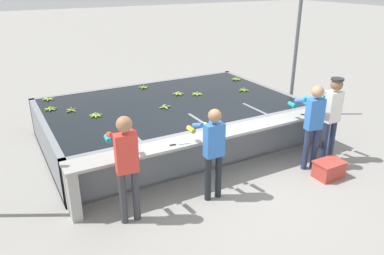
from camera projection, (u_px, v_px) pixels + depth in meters
name	position (u px, v px, depth m)	size (l,w,h in m)	color
ground_plane	(224.00, 180.00, 6.93)	(80.00, 80.00, 0.00)	gray
wash_tank	(171.00, 120.00, 8.58)	(5.54, 3.59, 0.87)	gray
work_ledge	(219.00, 144.00, 6.87)	(5.54, 0.45, 0.87)	#9E9E99
worker_0	(126.00, 160.00, 5.43)	(0.45, 0.73, 1.72)	#38383D
worker_1	(213.00, 146.00, 6.05)	(0.42, 0.71, 1.60)	#1E2328
worker_2	(313.00, 120.00, 7.02)	(0.48, 0.74, 1.68)	navy
worker_3	(331.00, 111.00, 7.29)	(0.41, 0.73, 1.73)	navy
banana_bunch_floating_0	(178.00, 94.00, 8.95)	(0.27, 0.28, 0.08)	#8CB738
banana_bunch_floating_1	(165.00, 107.00, 8.06)	(0.28, 0.28, 0.08)	#8CB738
banana_bunch_floating_2	(236.00, 79.00, 10.20)	(0.28, 0.28, 0.08)	#75A333
banana_bunch_floating_3	(96.00, 115.00, 7.58)	(0.28, 0.28, 0.08)	#93BC3D
banana_bunch_floating_4	(48.00, 99.00, 8.58)	(0.28, 0.28, 0.08)	#93BC3D
banana_bunch_floating_5	(244.00, 90.00, 9.23)	(0.27, 0.27, 0.08)	#75A333
banana_bunch_floating_6	(51.00, 109.00, 7.94)	(0.28, 0.28, 0.08)	#75A333
banana_bunch_floating_7	(71.00, 110.00, 7.86)	(0.26, 0.26, 0.08)	#75A333
banana_bunch_floating_8	(197.00, 94.00, 8.94)	(0.28, 0.26, 0.08)	#93BC3D
banana_bunch_floating_9	(144.00, 87.00, 9.46)	(0.27, 0.28, 0.08)	#7FAD33
knife_0	(177.00, 144.00, 6.29)	(0.35, 0.09, 0.02)	silver
knife_1	(307.00, 115.00, 7.61)	(0.27, 0.27, 0.02)	silver
crate	(329.00, 169.00, 6.98)	(0.55, 0.39, 0.32)	#B73D33
support_post_right	(295.00, 56.00, 9.58)	(0.09, 0.09, 3.20)	slate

